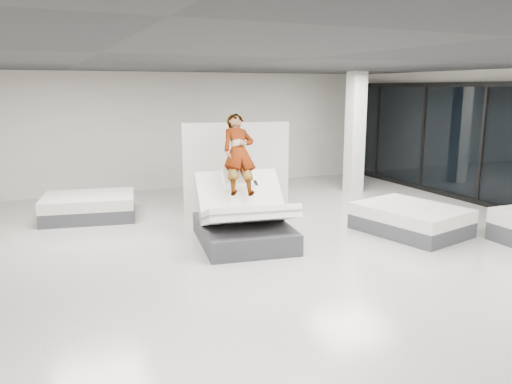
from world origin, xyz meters
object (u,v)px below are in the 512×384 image
Objects in this scene: hero_bed at (244,221)px; flat_bed_right_far at (410,219)px; flat_bed_left_far at (89,207)px; column at (355,133)px; remote at (256,183)px; person at (239,169)px; divider_panel at (236,171)px.

flat_bed_right_far is (3.22, -0.71, -0.15)m from hero_bed.
column is (6.88, 0.10, 1.34)m from flat_bed_left_far.
remote is 4.08m from flat_bed_left_far.
person is at bearing 81.22° from hero_bed.
column reaches higher than person.
flat_bed_right_far is at bearing -33.14° from flat_bed_left_far.
column is (4.49, 3.06, 1.18)m from hero_bed.
divider_panel is at bearing 79.38° from person.
flat_bed_left_far is (-2.39, 2.96, -0.16)m from hero_bed.
divider_panel is (0.55, 1.75, 0.61)m from hero_bed.
remote is at bearing -15.01° from hero_bed.
flat_bed_left_far is at bearing 128.97° from hero_bed.
person is (0.05, 0.32, 0.89)m from hero_bed.
remote is 0.06× the size of divider_panel.
person reaches higher than hero_bed.
divider_panel reaches higher than person.
person is 0.74× the size of divider_panel.
hero_bed is 3.81m from flat_bed_left_far.
divider_panel is at bearing -161.52° from column.
remote is (0.21, -0.06, 0.69)m from hero_bed.
remote is at bearing -57.85° from person.
hero_bed is at bearing 167.65° from flat_bed_right_far.
column reaches higher than divider_panel.
remote is at bearing -49.16° from flat_bed_left_far.
remote is 0.04× the size of column.
hero_bed is 1.04× the size of flat_bed_right_far.
hero_bed is at bearing -93.17° from divider_panel.
hero_bed is 1.93m from divider_panel.
divider_panel is 1.03× the size of flat_bed_right_far.
flat_bed_right_far is 0.69× the size of column.
hero_bed reaches higher than flat_bed_left_far.
person is 3.75m from flat_bed_left_far.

